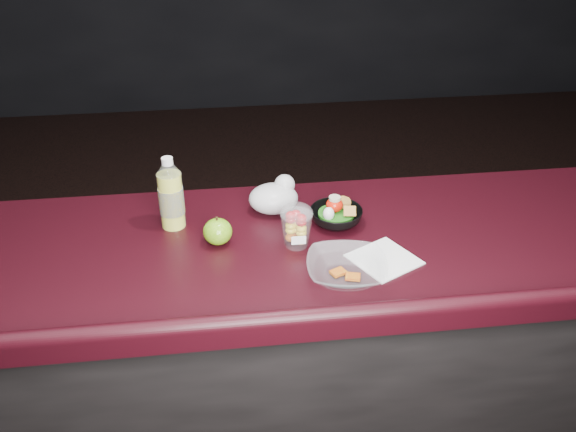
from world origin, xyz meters
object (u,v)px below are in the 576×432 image
Objects in this scene: fruit_cup at (297,225)px; takeout_bowl at (346,269)px; green_apple at (218,232)px; snack_bowl at (336,215)px; lemonade_bottle at (171,198)px.

fruit_cup reaches higher than takeout_bowl.
snack_bowl is at bearing 9.95° from green_apple.
lemonade_bottle reaches higher than snack_bowl.
snack_bowl is (0.35, 0.06, -0.01)m from green_apple.
lemonade_bottle reaches higher than takeout_bowl.
snack_bowl reaches higher than takeout_bowl.
lemonade_bottle is at bearing 145.11° from takeout_bowl.
lemonade_bottle is 1.40× the size of snack_bowl.
snack_bowl is (0.48, -0.05, -0.06)m from lemonade_bottle.
takeout_bowl is (0.11, -0.17, -0.04)m from fruit_cup.
snack_bowl is 0.27m from takeout_bowl.
fruit_cup is 0.23m from green_apple.
green_apple is at bearing -40.84° from lemonade_bottle.
lemonade_bottle is 0.18m from green_apple.
lemonade_bottle reaches higher than fruit_cup.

